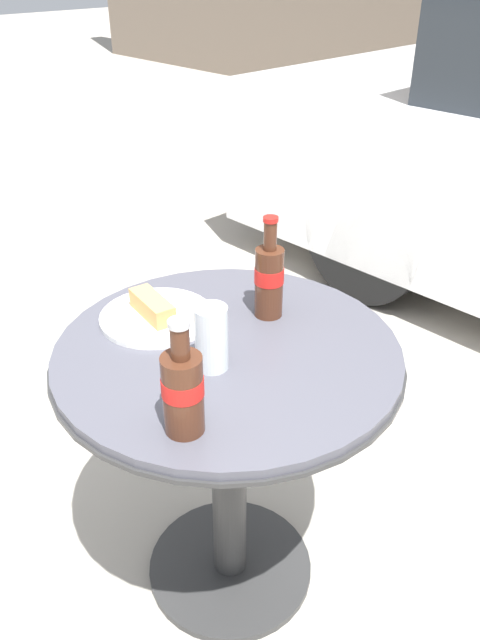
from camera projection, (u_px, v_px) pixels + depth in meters
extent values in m
plane|color=#A8A093|center=(230.00, 568.00, 1.69)|extent=(30.00, 30.00, 0.00)
cylinder|color=#333333|center=(230.00, 565.00, 1.68)|extent=(0.43, 0.43, 0.02)
cylinder|color=#333333|center=(229.00, 471.00, 1.50)|extent=(0.09, 0.09, 0.68)
cylinder|color=#333333|center=(228.00, 356.00, 1.33)|extent=(0.75, 0.75, 0.01)
cylinder|color=#4C4C56|center=(228.00, 350.00, 1.32)|extent=(0.74, 0.74, 0.02)
cylinder|color=#4C2819|center=(269.00, 283.00, 1.39)|extent=(0.06, 0.06, 0.16)
cylinder|color=red|center=(269.00, 275.00, 1.38)|extent=(0.07, 0.07, 0.04)
cylinder|color=#4C2819|center=(270.00, 236.00, 1.33)|extent=(0.03, 0.03, 0.07)
cylinder|color=red|center=(271.00, 219.00, 1.31)|extent=(0.03, 0.03, 0.01)
cylinder|color=#4C2819|center=(183.00, 395.00, 1.05)|extent=(0.07, 0.07, 0.15)
cylinder|color=red|center=(183.00, 386.00, 1.04)|extent=(0.07, 0.07, 0.03)
cylinder|color=#4C2819|center=(180.00, 342.00, 1.00)|extent=(0.03, 0.03, 0.06)
cylinder|color=silver|center=(179.00, 323.00, 0.98)|extent=(0.04, 0.04, 0.01)
cylinder|color=#C68923|center=(212.00, 344.00, 1.23)|extent=(0.06, 0.06, 0.11)
cylinder|color=silver|center=(211.00, 338.00, 1.22)|extent=(0.07, 0.07, 0.14)
cylinder|color=white|center=(157.00, 317.00, 1.41)|extent=(0.26, 0.26, 0.01)
cube|color=white|center=(157.00, 314.00, 1.41)|extent=(0.16, 0.16, 0.00)
cube|color=tan|center=(152.00, 307.00, 1.39)|extent=(0.14, 0.07, 0.04)
cylinder|color=black|center=(373.00, 234.00, 2.85)|extent=(0.62, 0.22, 0.62)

